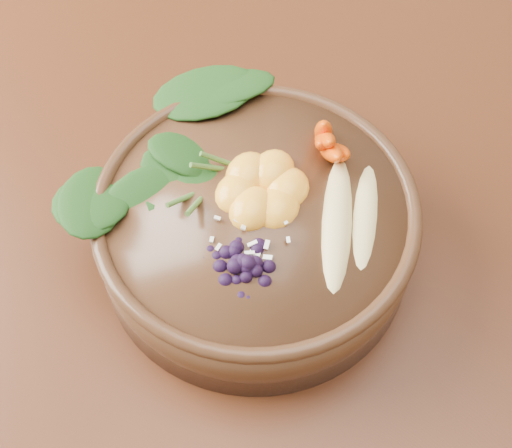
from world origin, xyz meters
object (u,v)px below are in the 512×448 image
(stoneware_bowl, at_px, (256,230))
(mandarin_cluster, at_px, (262,180))
(carrot_cluster, at_px, (332,119))
(banana_halves, at_px, (353,210))
(kale_heap, at_px, (221,131))
(blueberry_pile, at_px, (245,253))

(stoneware_bowl, relative_size, mandarin_cluster, 3.15)
(carrot_cluster, relative_size, banana_halves, 0.48)
(stoneware_bowl, distance_m, mandarin_cluster, 0.05)
(stoneware_bowl, relative_size, kale_heap, 1.53)
(kale_heap, distance_m, mandarin_cluster, 0.06)
(kale_heap, bearing_deg, mandarin_cluster, -28.30)
(stoneware_bowl, xyz_separation_m, blueberry_pile, (0.02, -0.05, 0.05))
(carrot_cluster, xyz_separation_m, banana_halves, (0.04, -0.06, -0.02))
(mandarin_cluster, height_order, blueberry_pile, blueberry_pile)
(banana_halves, bearing_deg, carrot_cluster, 113.06)
(banana_halves, bearing_deg, blueberry_pile, -141.51)
(stoneware_bowl, distance_m, carrot_cluster, 0.11)
(carrot_cluster, height_order, banana_halves, carrot_cluster)
(blueberry_pile, bearing_deg, stoneware_bowl, 106.35)
(kale_heap, bearing_deg, carrot_cluster, 24.00)
(carrot_cluster, bearing_deg, mandarin_cluster, -129.81)
(banana_halves, distance_m, mandarin_cluster, 0.08)
(stoneware_bowl, bearing_deg, carrot_cluster, 69.80)
(blueberry_pile, bearing_deg, banana_halves, 51.97)
(kale_heap, bearing_deg, banana_halves, -10.06)
(kale_heap, height_order, blueberry_pile, kale_heap)
(stoneware_bowl, bearing_deg, kale_heap, 140.36)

